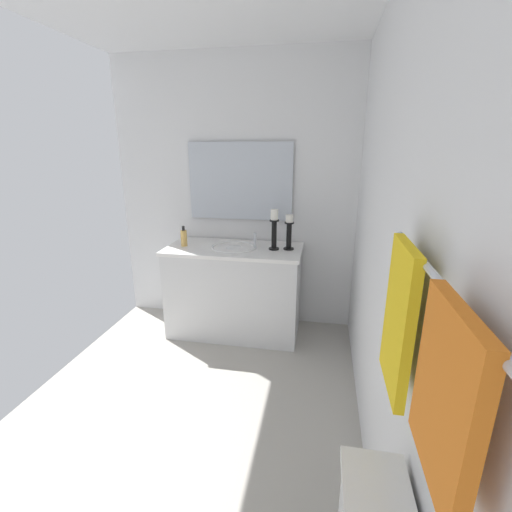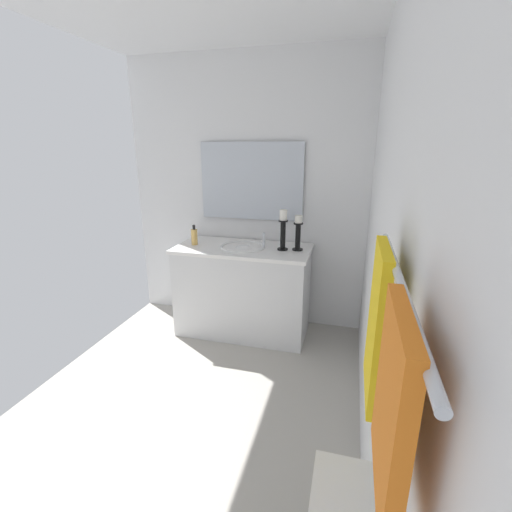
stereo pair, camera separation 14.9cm
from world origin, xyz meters
The scene contains 12 objects.
floor centered at (0.00, 0.00, -0.01)m, with size 3.15×2.25×0.02m, color #B2ADA3.
wall_back centered at (0.00, 1.13, 1.23)m, with size 3.15×0.04×2.45m, color white.
wall_left centered at (-1.57, 0.00, 1.23)m, with size 0.04×2.25×2.45m, color white.
vanity_cabinet centered at (-1.25, 0.06, 0.41)m, with size 0.58×1.20×0.81m.
sink_basin centered at (-1.25, 0.06, 0.77)m, with size 0.40×0.40×0.24m.
mirror centered at (-1.53, 0.06, 1.36)m, with size 0.02×0.95×0.69m, color silver.
candle_holder_tall centered at (-1.28, 0.53, 0.97)m, with size 0.09×0.09×0.30m.
candle_holder_short centered at (-1.25, 0.41, 1.00)m, with size 0.09×0.09×0.35m.
soap_bottle centered at (-1.22, -0.39, 0.89)m, with size 0.06×0.06×0.18m.
towel_bar centered at (0.85, 1.07, 1.38)m, with size 0.02×0.02×0.84m, color silver.
towel_near_vanity centered at (0.64, 1.05, 1.16)m, with size 0.28×0.03×0.47m, color yellow.
towel_center centered at (1.06, 1.05, 1.21)m, with size 0.28×0.03×0.36m, color orange.
Camera 2 is at (1.64, 0.95, 1.66)m, focal length 25.02 mm.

